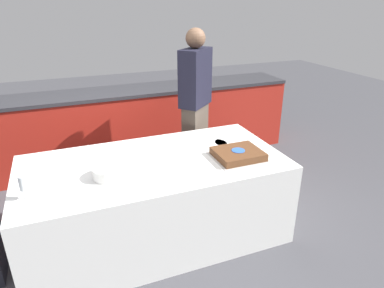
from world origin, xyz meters
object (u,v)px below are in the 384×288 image
object	(u,v)px
cake	(238,154)
wine_glass	(23,184)
plate_stack	(109,172)
person_cutting_cake	(195,109)

from	to	relation	value
cake	wine_glass	world-z (taller)	wine_glass
cake	wine_glass	xyz separation A→B (m)	(-1.60, -0.04, 0.08)
plate_stack	person_cutting_cake	bearing A→B (deg)	40.15
plate_stack	person_cutting_cake	size ratio (longest dim) A/B	0.14
cake	person_cutting_cake	distance (m)	0.95
person_cutting_cake	plate_stack	bearing A→B (deg)	-1.54
person_cutting_cake	wine_glass	bearing A→B (deg)	-10.11
wine_glass	person_cutting_cake	size ratio (longest dim) A/B	0.10
plate_stack	person_cutting_cake	distance (m)	1.37
cake	wine_glass	bearing A→B (deg)	-178.44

